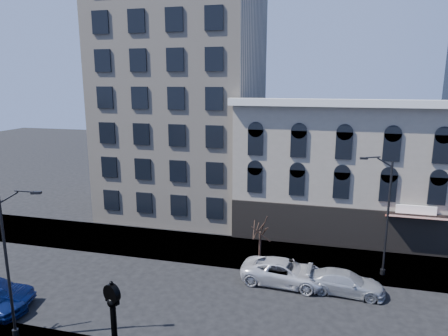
# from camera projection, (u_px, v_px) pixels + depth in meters

# --- Properties ---
(ground) EXTENTS (160.00, 160.00, 0.00)m
(ground) POSITION_uv_depth(u_px,v_px,m) (179.00, 299.00, 26.03)
(ground) COLOR black
(ground) RESTS_ON ground
(sidewalk_far) EXTENTS (160.00, 6.00, 0.12)m
(sidewalk_far) POSITION_uv_depth(u_px,v_px,m) (213.00, 249.00, 33.59)
(sidewalk_far) COLOR gray
(sidewalk_far) RESTS_ON ground
(cream_tower) EXTENTS (15.90, 15.40, 42.50)m
(cream_tower) POSITION_uv_depth(u_px,v_px,m) (183.00, 27.00, 41.24)
(cream_tower) COLOR #C2B19C
(cream_tower) RESTS_ON ground
(victorian_row) EXTENTS (22.60, 11.19, 12.50)m
(victorian_row) POSITION_uv_depth(u_px,v_px,m) (360.00, 168.00, 36.92)
(victorian_row) COLOR gray
(victorian_row) RESTS_ON ground
(street_clock) EXTENTS (1.01, 1.01, 4.46)m
(street_clock) POSITION_uv_depth(u_px,v_px,m) (114.00, 327.00, 19.50)
(street_clock) COLOR black
(street_clock) RESTS_ON sidewalk_near
(street_lamp_near) EXTENTS (2.14, 0.88, 8.51)m
(street_lamp_near) POSITION_uv_depth(u_px,v_px,m) (14.00, 226.00, 20.75)
(street_lamp_near) COLOR black
(street_lamp_near) RESTS_ON sidewalk_near
(street_lamp_far) EXTENTS (2.30, 0.44, 8.88)m
(street_lamp_far) POSITION_uv_depth(u_px,v_px,m) (381.00, 185.00, 27.75)
(street_lamp_far) COLOR black
(street_lamp_far) RESTS_ON sidewalk_far
(bare_tree_far) EXTENTS (2.38, 2.38, 4.09)m
(bare_tree_far) POSITION_uv_depth(u_px,v_px,m) (260.00, 225.00, 30.23)
(bare_tree_far) COLOR #312118
(bare_tree_far) RESTS_ON sidewalk_far
(car_far_a) EXTENTS (6.13, 3.15, 1.65)m
(car_far_a) POSITION_uv_depth(u_px,v_px,m) (284.00, 272.00, 27.88)
(car_far_a) COLOR silver
(car_far_a) RESTS_ON ground
(car_far_b) EXTENTS (5.25, 2.41, 1.49)m
(car_far_b) POSITION_uv_depth(u_px,v_px,m) (345.00, 282.00, 26.62)
(car_far_b) COLOR #A5A8AD
(car_far_b) RESTS_ON ground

